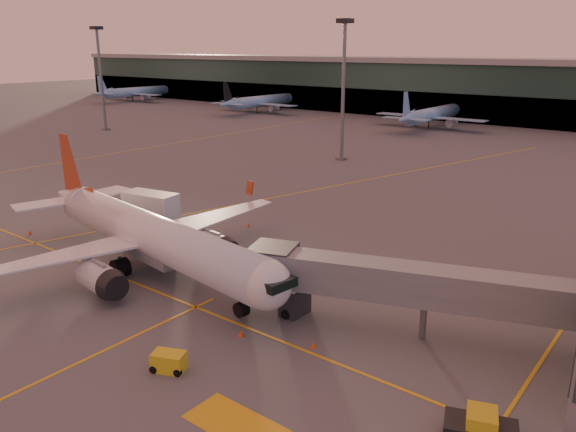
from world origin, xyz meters
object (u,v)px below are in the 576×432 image
Objects in this scene: gpu_cart at (169,362)px; pushback_tug at (480,431)px; main_airplane at (148,235)px; catering_truck at (152,211)px.

pushback_tug reaches higher than gpu_cart.
catering_truck is (-8.84, 7.50, -0.94)m from main_airplane.
pushback_tug is at bearing -7.55° from gpu_cart.
main_airplane is 14.84× the size of gpu_cart.
main_airplane is at bearing 121.07° from gpu_cart.
catering_truck is 1.55× the size of pushback_tug.
pushback_tug is at bearing -0.08° from main_airplane.
main_airplane reaches higher than gpu_cart.
main_airplane is at bearing 152.39° from pushback_tug.
gpu_cart is 19.82m from pushback_tug.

